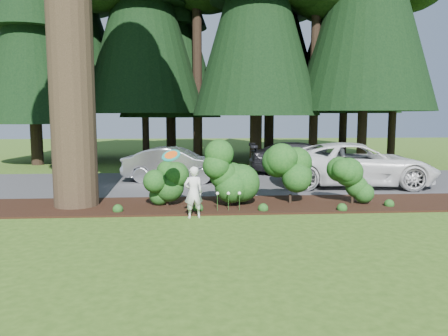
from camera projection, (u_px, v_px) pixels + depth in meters
name	position (u px, v px, depth m)	size (l,w,h in m)	color
ground	(251.00, 236.00, 9.51)	(80.00, 80.00, 0.00)	#304F16
mulch_bed	(236.00, 205.00, 12.72)	(16.00, 2.50, 0.05)	black
driveway	(226.00, 183.00, 16.93)	(22.00, 6.00, 0.03)	#38383A
shrub_row	(263.00, 178.00, 12.57)	(6.53, 1.60, 1.61)	#154515
lily_cluster	(228.00, 194.00, 11.80)	(0.69, 0.09, 0.57)	#154515
car_silver_wagon	(176.00, 164.00, 17.13)	(1.42, 4.06, 1.34)	#B7B7BC
car_white_suv	(356.00, 164.00, 16.01)	(2.64, 5.72, 1.59)	silver
car_dark_suv	(303.00, 158.00, 19.37)	(1.94, 4.78, 1.39)	black
child	(193.00, 192.00, 11.13)	(0.49, 0.32, 1.33)	white
frisbee	(171.00, 155.00, 11.14)	(0.54, 0.44, 0.37)	#18887B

